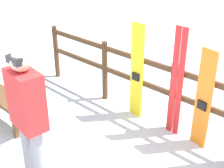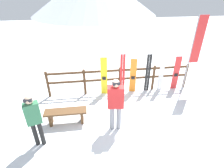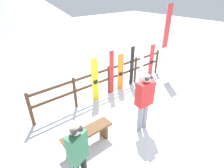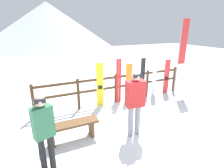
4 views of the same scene
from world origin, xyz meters
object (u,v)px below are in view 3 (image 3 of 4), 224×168
object	(u,v)px
person_red	(144,99)
snowboard_red	(151,61)
snowboard_yellow	(95,80)
ski_pair_white	(142,61)
ski_pair_red	(112,73)
rental_flag	(166,33)
snowboard_orange	(120,72)
person_plaid_green	(78,152)
ski_pair_black	(132,66)
bench	(88,135)

from	to	relation	value
person_red	snowboard_red	xyz separation A→B (m)	(2.84, 2.05, -0.27)
snowboard_yellow	ski_pair_white	xyz separation A→B (m)	(2.35, 0.00, 0.08)
snowboard_yellow	ski_pair_white	bearing A→B (deg)	0.08
person_red	ski_pair_red	xyz separation A→B (m)	(0.58, 2.05, -0.17)
ski_pair_red	rental_flag	xyz separation A→B (m)	(2.65, -0.25, 1.07)
ski_pair_white	snowboard_yellow	bearing A→B (deg)	-179.92
ski_pair_red	snowboard_red	xyz separation A→B (m)	(2.26, -0.00, -0.10)
snowboard_orange	person_plaid_green	bearing A→B (deg)	-143.17
snowboard_yellow	ski_pair_black	bearing A→B (deg)	0.11
snowboard_yellow	snowboard_orange	world-z (taller)	snowboard_yellow
person_plaid_green	ski_pair_black	xyz separation A→B (m)	(3.80, 2.39, -0.15)
person_red	snowboard_yellow	world-z (taller)	person_red
bench	ski_pair_black	world-z (taller)	ski_pair_black
person_plaid_green	ski_pair_black	size ratio (longest dim) A/B	1.00
snowboard_yellow	ski_pair_red	size ratio (longest dim) A/B	0.95
snowboard_yellow	ski_pair_white	size ratio (longest dim) A/B	0.91
snowboard_red	rental_flag	size ratio (longest dim) A/B	0.48
ski_pair_black	ski_pair_white	distance (m)	0.58
ski_pair_red	snowboard_red	world-z (taller)	ski_pair_red
person_red	ski_pair_black	xyz separation A→B (m)	(1.63, 2.05, -0.19)
snowboard_yellow	snowboard_red	xyz separation A→B (m)	(2.99, -0.00, -0.06)
ski_pair_red	person_red	bearing A→B (deg)	-105.92
snowboard_orange	rental_flag	xyz separation A→B (m)	(2.21, -0.25, 1.18)
person_red	snowboard_red	bearing A→B (deg)	35.76
person_plaid_green	bench	bearing A→B (deg)	50.15
person_red	snowboard_orange	size ratio (longest dim) A/B	1.19
bench	person_plaid_green	world-z (taller)	person_plaid_green
bench	rental_flag	bearing A→B (deg)	15.87
bench	snowboard_yellow	bearing A→B (deg)	49.54
bench	snowboard_yellow	size ratio (longest dim) A/B	0.83
snowboard_red	rental_flag	bearing A→B (deg)	-32.53
person_red	person_plaid_green	bearing A→B (deg)	-171.04
ski_pair_red	ski_pair_white	xyz separation A→B (m)	(1.62, 0.00, 0.03)
snowboard_orange	snowboard_red	xyz separation A→B (m)	(1.82, 0.00, 0.01)
snowboard_yellow	person_red	bearing A→B (deg)	-85.88
snowboard_red	person_plaid_green	bearing A→B (deg)	-154.52
person_plaid_green	person_red	bearing A→B (deg)	8.96
bench	person_red	world-z (taller)	person_red
bench	snowboard_orange	size ratio (longest dim) A/B	0.90
ski_pair_red	rental_flag	bearing A→B (deg)	-5.48
person_plaid_green	snowboard_orange	distance (m)	3.99
person_plaid_green	ski_pair_black	world-z (taller)	person_plaid_green
snowboard_orange	ski_pair_black	world-z (taller)	ski_pair_black
bench	ski_pair_red	distance (m)	2.68
person_red	snowboard_yellow	bearing A→B (deg)	94.12
person_red	snowboard_yellow	distance (m)	2.06
snowboard_yellow	snowboard_red	bearing A→B (deg)	-0.00
bench	ski_pair_white	bearing A→B (deg)	23.35
bench	person_plaid_green	size ratio (longest dim) A/B	0.81
bench	person_red	size ratio (longest dim) A/B	0.76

